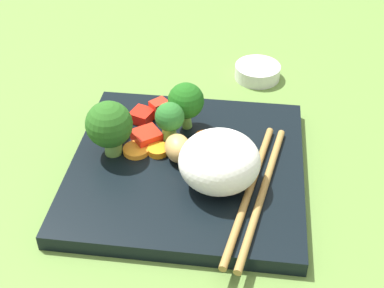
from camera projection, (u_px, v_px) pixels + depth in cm
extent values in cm
cube|color=#597C36|center=(187.00, 181.00, 60.23)|extent=(110.00, 110.00, 2.00)
cube|color=black|center=(187.00, 168.00, 59.06)|extent=(26.22, 26.22, 1.74)
ellipsoid|color=white|center=(219.00, 162.00, 53.88)|extent=(9.36, 9.07, 6.10)
cylinder|color=#7FBF4F|center=(169.00, 132.00, 60.53)|extent=(2.37, 2.33, 2.74)
sphere|color=#266726|center=(170.00, 117.00, 58.97)|extent=(3.29, 3.29, 3.29)
cylinder|color=#6B9F44|center=(113.00, 146.00, 59.05)|extent=(2.90, 2.89, 2.35)
sphere|color=#255A1A|center=(109.00, 124.00, 57.41)|extent=(5.11, 5.11, 5.11)
cylinder|color=#73B147|center=(186.00, 118.00, 62.75)|extent=(1.87, 1.68, 2.61)
sphere|color=#1B5A16|center=(186.00, 101.00, 61.11)|extent=(4.18, 4.18, 4.18)
cylinder|color=orange|center=(158.00, 150.00, 59.53)|extent=(3.22, 3.22, 0.76)
cylinder|color=orange|center=(136.00, 150.00, 59.67)|extent=(3.44, 3.44, 0.57)
cylinder|color=orange|center=(204.00, 137.00, 61.40)|extent=(2.95, 2.95, 0.65)
cube|color=red|center=(147.00, 137.00, 60.80)|extent=(3.90, 3.86, 1.46)
cube|color=red|center=(159.00, 108.00, 64.86)|extent=(2.53, 2.51, 1.97)
cube|color=red|center=(142.00, 116.00, 64.16)|extent=(3.13, 3.18, 1.33)
ellipsoid|color=tan|center=(178.00, 148.00, 58.07)|extent=(3.97, 4.45, 2.93)
ellipsoid|color=#B19246|center=(115.00, 128.00, 61.56)|extent=(2.68, 3.15, 2.07)
ellipsoid|color=tan|center=(200.00, 146.00, 58.99)|extent=(3.89, 4.12, 2.21)
cylinder|color=olive|center=(263.00, 193.00, 54.20)|extent=(5.53, 20.60, 0.77)
cylinder|color=olive|center=(250.00, 190.00, 54.53)|extent=(5.53, 20.60, 0.77)
cylinder|color=silver|center=(257.00, 72.00, 74.81)|extent=(6.26, 6.26, 1.96)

